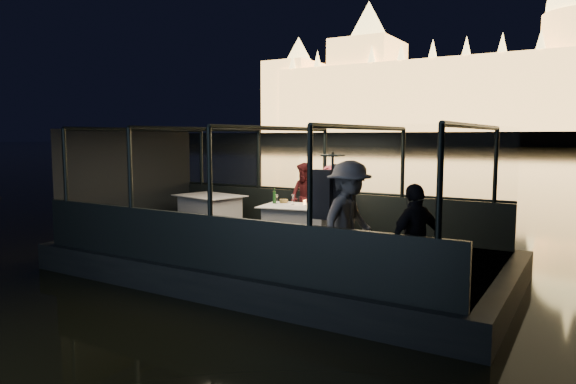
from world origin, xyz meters
The scene contains 28 objects.
river_water centered at (0.00, 80.00, 0.00)m, with size 500.00×500.00×0.00m, color black.
boat_hull centered at (0.00, 0.00, 0.00)m, with size 8.60×4.40×1.00m, color black.
boat_deck centered at (0.00, 0.00, 0.48)m, with size 8.00×4.00×0.04m, color black.
gunwale_port centered at (0.00, 2.00, 0.95)m, with size 8.00×0.08×0.90m, color black.
gunwale_starboard centered at (0.00, -2.00, 0.95)m, with size 8.00×0.08×0.90m, color black.
cabin_glass_port centered at (0.00, 2.00, 2.10)m, with size 8.00×0.02×1.40m, color #99B2B2, non-canonical shape.
cabin_glass_starboard centered at (0.00, -2.00, 2.10)m, with size 8.00×0.02×1.40m, color #99B2B2, non-canonical shape.
cabin_roof_glass centered at (0.00, 0.00, 2.80)m, with size 8.00×4.00×0.02m, color #99B2B2, non-canonical shape.
end_wall_fore centered at (-4.00, 0.00, 1.65)m, with size 0.02×4.00×2.30m, color black, non-canonical shape.
end_wall_aft centered at (4.00, 0.00, 1.65)m, with size 0.02×4.00×2.30m, color black, non-canonical shape.
canopy_ribs centered at (0.00, 0.00, 1.65)m, with size 8.00×4.00×2.30m, color black, non-canonical shape.
dining_table_central centered at (0.13, 0.57, 0.89)m, with size 1.45×1.05×0.77m, color white.
dining_table_aft centered at (-2.44, 0.92, 0.89)m, with size 1.50×1.09×0.80m, color white.
chair_port_left centered at (-0.39, 1.46, 0.95)m, with size 0.37×0.37×0.80m, color black.
chair_port_right centered at (0.43, 1.30, 0.95)m, with size 0.40×0.40×0.86m, color black.
coat_stand centered at (1.85, -1.38, 1.40)m, with size 0.53×0.43×1.92m, color black, non-canonical shape.
person_woman_coral centered at (0.30, 1.58, 1.25)m, with size 0.55×0.37×1.53m, color #F45967.
person_man_maroon centered at (-0.29, 1.61, 1.25)m, with size 0.75×0.59×1.57m, color #3F1114.
passenger_stripe centered at (2.14, -1.42, 1.35)m, with size 1.17×0.66×1.80m, color white.
passenger_dark centered at (3.20, -1.63, 1.35)m, with size 0.90×0.38×1.53m, color black.
wine_bottle centered at (-0.47, 0.63, 1.42)m, with size 0.07×0.07×0.32m, color #153B16.
bread_basket centered at (-0.35, 0.81, 1.31)m, with size 0.18×0.18×0.07m, color brown.
amber_candle centered at (0.13, 0.84, 1.31)m, with size 0.06×0.06×0.08m, color orange.
plate_near centered at (0.34, 0.70, 1.27)m, with size 0.23×0.23×0.01m, color white.
plate_far centered at (-0.30, 0.90, 1.27)m, with size 0.21×0.21×0.01m, color silver.
wine_glass_white centered at (-0.42, 0.65, 1.36)m, with size 0.06×0.06×0.18m, color white, non-canonical shape.
wine_glass_red centered at (0.30, 0.99, 1.36)m, with size 0.07×0.07×0.20m, color white, non-canonical shape.
wine_glass_empty centered at (-0.03, 0.64, 1.36)m, with size 0.07×0.07×0.21m, color silver, non-canonical shape.
Camera 1 is at (5.21, -8.27, 2.64)m, focal length 32.00 mm.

